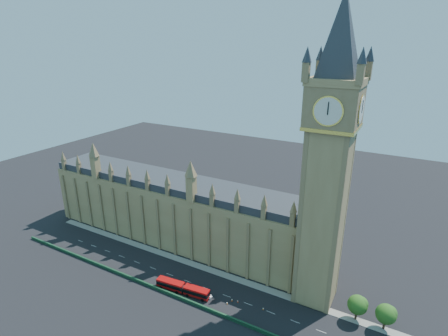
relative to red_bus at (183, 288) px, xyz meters
The scene contains 15 objects.
ground 6.30m from the red_bus, 70.56° to the left, with size 400.00×400.00×0.00m, color black.
palace_westminster 37.98m from the red_bus, 129.68° to the left, with size 120.00×20.00×28.00m.
elizabeth_tower 69.12m from the red_bus, 26.22° to the left, with size 20.59×20.59×105.00m.
bridge_parapet 4.03m from the red_bus, 58.52° to the right, with size 160.00×0.60×1.20m, color #1E4C2D.
kerb_north 15.43m from the red_bus, 82.45° to the left, with size 160.00×3.00×0.16m, color gray.
tree_east_near 56.62m from the red_bus, 16.24° to the left, with size 6.00×6.00×8.50m.
tree_east_far 64.33m from the red_bus, 14.24° to the left, with size 6.00×6.00×8.50m.
red_bus is the anchor object (origin of this frame).
car_grey 1.27m from the red_bus, 46.86° to the left, with size 1.61×4.00×1.36m, color #404247.
car_silver 5.48m from the red_bus, 23.12° to the left, with size 1.41×4.03×1.33m, color #A6A8AE.
car_white 8.41m from the red_bus, 16.12° to the left, with size 1.88×4.61×1.34m, color silver.
cone_a 16.25m from the red_bus, ahead, with size 0.49×0.49×0.75m.
cone_b 19.34m from the red_bus, 14.51° to the left, with size 0.58×0.58×0.75m.
cone_c 28.01m from the red_bus, 11.76° to the left, with size 0.58×0.58×0.73m.
cone_d 17.37m from the red_bus, 14.65° to the left, with size 0.65×0.65×0.80m.
Camera 1 is at (57.97, -85.03, 80.61)m, focal length 28.00 mm.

